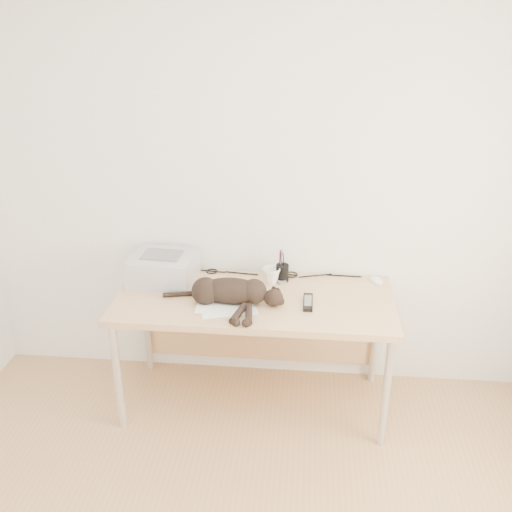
# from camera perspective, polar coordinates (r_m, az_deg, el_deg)

# --- Properties ---
(wall_back) EXTENTS (3.50, 0.00, 3.50)m
(wall_back) POSITION_cam_1_polar(r_m,az_deg,el_deg) (3.40, 0.43, 7.06)
(wall_back) COLOR white
(wall_back) RESTS_ON floor
(desk) EXTENTS (1.60, 0.70, 0.74)m
(desk) POSITION_cam_1_polar(r_m,az_deg,el_deg) (3.43, -0.02, -5.45)
(desk) COLOR #DDBC81
(desk) RESTS_ON floor
(printer) EXTENTS (0.40, 0.35, 0.18)m
(printer) POSITION_cam_1_polar(r_m,az_deg,el_deg) (3.48, -9.28, -1.21)
(printer) COLOR silver
(printer) RESTS_ON desk
(papers) EXTENTS (0.36, 0.29, 0.01)m
(papers) POSITION_cam_1_polar(r_m,az_deg,el_deg) (3.20, -3.03, -5.01)
(papers) COLOR white
(papers) RESTS_ON desk
(cat) EXTENTS (0.70, 0.33, 0.16)m
(cat) POSITION_cam_1_polar(r_m,az_deg,el_deg) (3.20, -2.84, -3.65)
(cat) COLOR black
(cat) RESTS_ON desk
(mug) EXTENTS (0.15, 0.15, 0.10)m
(mug) POSITION_cam_1_polar(r_m,az_deg,el_deg) (3.43, 1.55, -1.97)
(mug) COLOR white
(mug) RESTS_ON desk
(pen_cup) EXTENTS (0.08, 0.08, 0.20)m
(pen_cup) POSITION_cam_1_polar(r_m,az_deg,el_deg) (3.46, 2.64, -1.66)
(pen_cup) COLOR black
(pen_cup) RESTS_ON desk
(remote_grey) EXTENTS (0.14, 0.17, 0.02)m
(remote_grey) POSITION_cam_1_polar(r_m,az_deg,el_deg) (3.50, 1.99, -2.18)
(remote_grey) COLOR slate
(remote_grey) RESTS_ON desk
(remote_black) EXTENTS (0.05, 0.19, 0.02)m
(remote_black) POSITION_cam_1_polar(r_m,az_deg,el_deg) (3.23, 5.21, -4.63)
(remote_black) COLOR black
(remote_black) RESTS_ON desk
(mouse) EXTENTS (0.10, 0.13, 0.04)m
(mouse) POSITION_cam_1_polar(r_m,az_deg,el_deg) (3.54, 11.97, -2.22)
(mouse) COLOR white
(mouse) RESTS_ON desk
(cable_tangle) EXTENTS (1.36, 0.08, 0.01)m
(cable_tangle) POSITION_cam_1_polar(r_m,az_deg,el_deg) (3.56, 0.33, -1.74)
(cable_tangle) COLOR black
(cable_tangle) RESTS_ON desk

